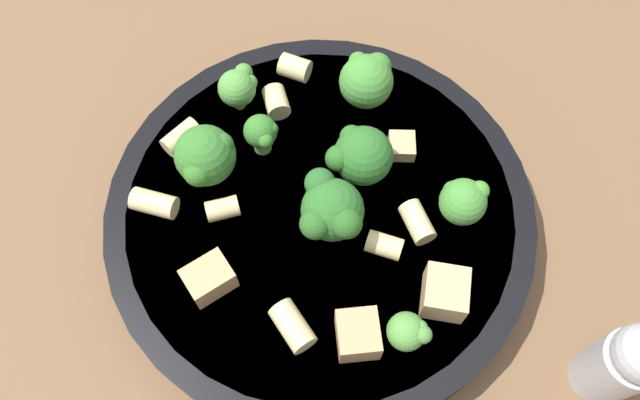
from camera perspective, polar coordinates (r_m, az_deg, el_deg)
name	(u,v)px	position (r m, az deg, el deg)	size (l,w,h in m)	color
ground_plane	(320,226)	(0.44, 0.00, -2.37)	(2.00, 2.00, 0.00)	brown
pasta_bowl	(320,215)	(0.42, 0.00, -1.36)	(0.28, 0.28, 0.03)	black
broccoli_floret_0	(361,155)	(0.40, 3.75, 4.11)	(0.04, 0.04, 0.04)	#9EC175
broccoli_floret_1	(238,87)	(0.44, -7.48, 10.23)	(0.03, 0.03, 0.03)	#93B766
broccoli_floret_2	(463,201)	(0.40, 12.96, -0.08)	(0.03, 0.03, 0.04)	#9EC175
broccoli_floret_3	(367,79)	(0.44, 4.34, 10.96)	(0.04, 0.04, 0.04)	#9EC175
broccoli_floret_4	(262,133)	(0.42, -5.36, 6.10)	(0.02, 0.02, 0.03)	#84AD60
broccoli_floret_5	(331,211)	(0.38, 1.02, -0.98)	(0.05, 0.04, 0.04)	#9EC175
broccoli_floret_6	(408,332)	(0.37, 8.07, -11.84)	(0.03, 0.02, 0.03)	#84AD60
broccoli_floret_7	(206,157)	(0.40, -10.36, 3.90)	(0.04, 0.04, 0.05)	#93B766
rigatoni_0	(293,326)	(0.37, -2.52, -11.44)	(0.02, 0.02, 0.03)	beige
rigatoni_1	(181,137)	(0.44, -12.57, 5.64)	(0.01, 0.01, 0.03)	beige
rigatoni_2	(384,245)	(0.39, 5.90, -4.14)	(0.01, 0.01, 0.02)	beige
rigatoni_3	(276,102)	(0.44, -4.02, 8.96)	(0.02, 0.02, 0.02)	beige
rigatoni_4	(154,203)	(0.42, -14.93, -0.28)	(0.02, 0.02, 0.03)	beige
rigatoni_5	(417,222)	(0.40, 8.89, -2.01)	(0.01, 0.01, 0.03)	beige
rigatoni_6	(295,68)	(0.46, -2.32, 11.99)	(0.02, 0.02, 0.02)	beige
rigatoni_7	(223,209)	(0.41, -8.89, -0.78)	(0.01, 0.01, 0.02)	beige
chicken_chunk_0	(209,278)	(0.39, -10.13, -7.07)	(0.03, 0.02, 0.02)	tan
chicken_chunk_1	(358,335)	(0.37, 3.48, -12.20)	(0.03, 0.02, 0.02)	tan
chicken_chunk_2	(402,146)	(0.43, 7.48, 4.92)	(0.02, 0.02, 0.01)	tan
chicken_chunk_3	(445,293)	(0.38, 11.34, -8.31)	(0.03, 0.03, 0.02)	tan
pepper_shaker	(626,358)	(0.41, 26.15, -12.85)	(0.03, 0.03, 0.08)	#B2B2B7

